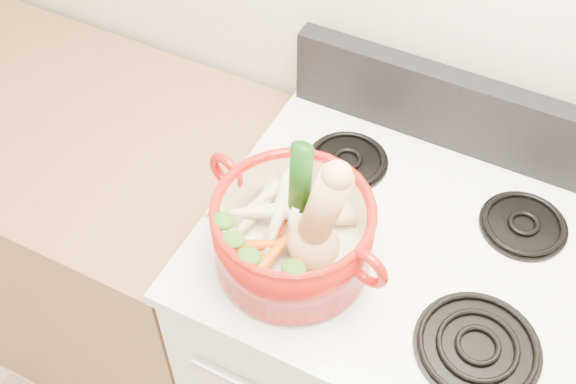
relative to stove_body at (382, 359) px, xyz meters
The scene contains 25 objects.
stove_body is the anchor object (origin of this frame).
cooktop 0.47m from the stove_body, ahead, with size 0.78×0.67×0.03m, color silver.
control_backsplash 0.65m from the stove_body, 90.00° to the left, with size 0.76×0.05×0.18m, color black.
counter_left 1.07m from the stove_body, behind, with size 1.36×0.65×0.90m, color olive.
burner_front_left 0.56m from the stove_body, 139.90° to the right, with size 0.22×0.22×0.02m, color black.
burner_front_right 0.56m from the stove_body, 40.10° to the right, with size 0.22×0.22×0.02m, color black.
burner_back_left 0.55m from the stove_body, 143.62° to the left, with size 0.17×0.17×0.02m, color black.
burner_back_right 0.55m from the stove_body, 36.38° to the left, with size 0.17×0.17×0.02m, color black.
dutch_oven 0.62m from the stove_body, 141.36° to the right, with size 0.29×0.29×0.14m, color #97100A.
pot_handle_left 0.72m from the stove_body, 163.19° to the right, with size 0.08×0.08×0.02m, color #97100A.
pot_handle_right 0.66m from the stove_body, 95.85° to the right, with size 0.08×0.08×0.02m, color #97100A.
squash 0.69m from the stove_body, 132.66° to the right, with size 0.10×0.10×0.25m, color tan, non-canonical shape.
leek 0.70m from the stove_body, 143.23° to the right, with size 0.04×0.04×0.26m, color white.
ginger 0.58m from the stove_body, 162.35° to the right, with size 0.09×0.06×0.05m, color tan.
parsnip_0 0.62m from the stove_body, 151.62° to the right, with size 0.04×0.04×0.19m, color beige.
parsnip_1 0.64m from the stove_body, 155.18° to the right, with size 0.04×0.04×0.20m, color beige.
parsnip_2 0.62m from the stove_body, 160.52° to the right, with size 0.04×0.04×0.19m, color beige.
parsnip_3 0.65m from the stove_body, 154.24° to the right, with size 0.04×0.04×0.17m, color beige.
parsnip_4 0.64m from the stove_body, 165.01° to the right, with size 0.04×0.04×0.19m, color beige.
parsnip_5 0.64m from the stove_body, 156.16° to the right, with size 0.05×0.05×0.25m, color beige.
carrot_0 0.62m from the stove_body, 137.43° to the right, with size 0.03×0.03×0.17m, color red.
carrot_1 0.62m from the stove_body, 138.82° to the right, with size 0.03×0.03×0.15m, color #BA5A09.
carrot_2 0.62m from the stove_body, 129.78° to the right, with size 0.03×0.03×0.18m, color #D9460A.
carrot_3 0.65m from the stove_body, 139.07° to the right, with size 0.03×0.03×0.14m, color #C75309.
carrot_4 0.64m from the stove_body, 132.86° to the right, with size 0.03×0.03×0.16m, color #D4630A.
Camera 1 is at (0.17, 0.55, 2.09)m, focal length 45.00 mm.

